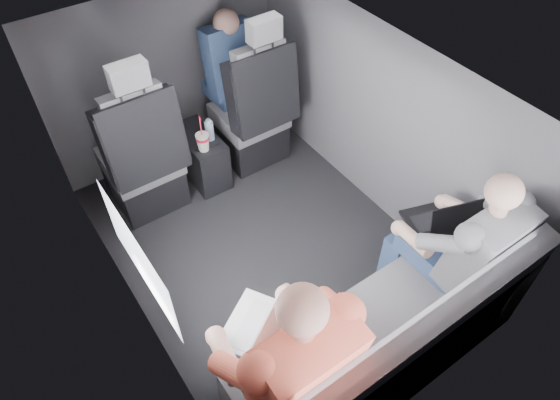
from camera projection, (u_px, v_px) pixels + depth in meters
floor at (267, 249)px, 3.42m from camera, size 2.60×2.60×0.00m
ceiling at (262, 80)px, 2.43m from camera, size 2.60×2.60×0.00m
panel_left at (120, 248)px, 2.57m from camera, size 0.02×2.60×1.35m
panel_right at (378, 124)px, 3.28m from camera, size 0.02×2.60×1.35m
panel_front at (166, 77)px, 3.65m from camera, size 1.80×0.02×1.35m
panel_back at (429, 347)px, 2.20m from camera, size 1.80×0.02×1.35m
side_window at (139, 259)px, 2.25m from camera, size 0.02×0.75×0.42m
seatbelt at (265, 82)px, 3.39m from camera, size 0.35×0.11×0.59m
front_seat_left at (143, 163)px, 3.42m from camera, size 0.52×0.58×1.26m
front_seat_right at (253, 117)px, 3.77m from camera, size 0.52×0.58×1.26m
center_console at (202, 157)px, 3.76m from camera, size 0.24×0.48×0.41m
rear_bench at (380, 345)px, 2.60m from camera, size 1.60×0.57×0.92m
soda_cup at (203, 141)px, 3.47m from camera, size 0.10×0.10×0.29m
water_bottle at (210, 131)px, 3.53m from camera, size 0.06×0.06×0.18m
laptop_white at (260, 329)px, 2.30m from camera, size 0.41×0.46×0.25m
laptop_black at (442, 220)px, 2.76m from camera, size 0.37×0.38×0.23m
passenger_rear_left at (285, 358)px, 2.18m from camera, size 0.55×0.66×1.29m
passenger_rear_right at (458, 245)px, 2.65m from camera, size 0.49×0.61×1.21m
passenger_front_right at (230, 63)px, 3.66m from camera, size 0.37×0.37×0.72m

